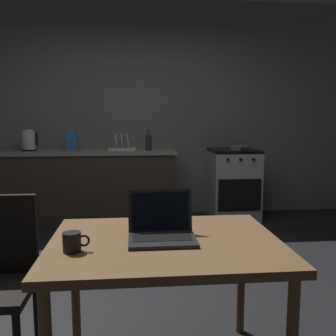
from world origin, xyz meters
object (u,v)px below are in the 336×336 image
(bottle, at_px, (149,141))
(frying_pan, at_px, (239,147))
(dining_table, at_px, (165,255))
(cereal_box, at_px, (72,141))
(stove_oven, at_px, (233,184))
(electric_kettle, at_px, (29,141))
(dish_rack, at_px, (122,146))
(laptop, at_px, (162,230))
(coffee_mug, at_px, (72,242))

(bottle, xyz_separation_m, frying_pan, (1.17, 0.02, -0.10))
(dining_table, height_order, cereal_box, cereal_box)
(stove_oven, bearing_deg, dining_table, -111.28)
(electric_kettle, bearing_deg, frying_pan, -0.62)
(dining_table, xyz_separation_m, dish_rack, (-0.28, 2.97, 0.31))
(dining_table, bearing_deg, laptop, 142.30)
(laptop, height_order, electric_kettle, electric_kettle)
(laptop, xyz_separation_m, coffee_mug, (-0.40, -0.13, -0.00))
(bottle, height_order, frying_pan, bottle)
(stove_oven, relative_size, dish_rack, 2.66)
(coffee_mug, bearing_deg, electric_kettle, 107.96)
(laptop, bearing_deg, cereal_box, 100.74)
(laptop, relative_size, bottle, 1.24)
(frying_pan, height_order, cereal_box, cereal_box)
(bottle, relative_size, dish_rack, 0.76)
(coffee_mug, distance_m, dish_rack, 3.10)
(coffee_mug, bearing_deg, bottle, 81.30)
(frying_pan, bearing_deg, dining_table, -112.42)
(laptop, bearing_deg, coffee_mug, -167.66)
(laptop, bearing_deg, electric_kettle, 109.49)
(stove_oven, height_order, coffee_mug, stove_oven)
(frying_pan, distance_m, dish_rack, 1.50)
(dining_table, bearing_deg, bottle, 89.06)
(laptop, height_order, dish_rack, dish_rack)
(laptop, bearing_deg, dining_table, -43.60)
(frying_pan, xyz_separation_m, cereal_box, (-2.12, 0.05, 0.10))
(frying_pan, relative_size, dish_rack, 1.24)
(dining_table, relative_size, dish_rack, 3.25)
(stove_oven, relative_size, electric_kettle, 3.45)
(stove_oven, relative_size, cereal_box, 3.73)
(stove_oven, xyz_separation_m, laptop, (-1.17, -2.96, 0.31))
(electric_kettle, height_order, dish_rack, electric_kettle)
(coffee_mug, height_order, dish_rack, dish_rack)
(electric_kettle, distance_m, frying_pan, 2.64)
(dining_table, height_order, electric_kettle, electric_kettle)
(frying_pan, bearing_deg, cereal_box, 178.69)
(bottle, xyz_separation_m, cereal_box, (-0.96, 0.07, -0.00))
(cereal_box, relative_size, dish_rack, 0.71)
(stove_oven, distance_m, frying_pan, 0.48)
(cereal_box, bearing_deg, stove_oven, -0.62)
(laptop, height_order, frying_pan, frying_pan)
(cereal_box, distance_m, dish_rack, 0.63)
(cereal_box, bearing_deg, dining_table, -73.15)
(dining_table, distance_m, cereal_box, 3.15)
(dining_table, relative_size, electric_kettle, 4.21)
(cereal_box, bearing_deg, laptop, -73.36)
(frying_pan, relative_size, coffee_mug, 3.55)
(dining_table, distance_m, bottle, 2.95)
(bottle, relative_size, frying_pan, 0.61)
(dining_table, relative_size, cereal_box, 4.55)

